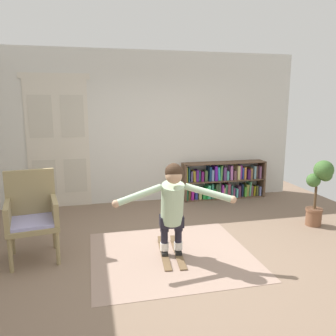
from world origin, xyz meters
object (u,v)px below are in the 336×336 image
skis_pair (171,252)px  person_skier (173,203)px  bookshelf (223,182)px  wicker_chair (32,213)px  potted_plant (319,186)px

skis_pair → person_skier: bearing=-96.1°
bookshelf → wicker_chair: 3.92m
potted_plant → skis_pair: potted_plant is taller
bookshelf → person_skier: person_skier is taller
person_skier → wicker_chair: bearing=164.9°
bookshelf → skis_pair: 2.86m
bookshelf → person_skier: bearing=-124.2°
person_skier → potted_plant: bearing=13.5°
potted_plant → person_skier: (-2.51, -0.60, 0.09)m
skis_pair → person_skier: 0.73m
potted_plant → person_skier: size_ratio=0.74×
person_skier → skis_pair: bearing=83.9°
bookshelf → potted_plant: (0.84, -1.85, 0.31)m
wicker_chair → potted_plant: size_ratio=1.03×
potted_plant → person_skier: person_skier is taller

